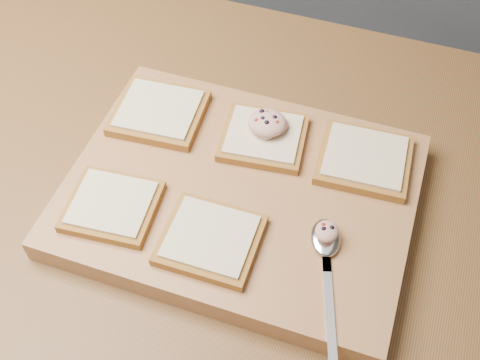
# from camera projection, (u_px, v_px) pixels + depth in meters

# --- Properties ---
(island_counter) EXTENTS (2.00, 0.80, 0.90)m
(island_counter) POSITION_uv_depth(u_px,v_px,m) (167.00, 287.00, 1.27)
(island_counter) COLOR slate
(island_counter) RESTS_ON ground
(cutting_board) EXTENTS (0.47, 0.36, 0.04)m
(cutting_board) POSITION_uv_depth(u_px,v_px,m) (240.00, 195.00, 0.85)
(cutting_board) COLOR #AE7D4A
(cutting_board) RESTS_ON island_counter
(bread_far_left) EXTENTS (0.14, 0.13, 0.02)m
(bread_far_left) POSITION_uv_depth(u_px,v_px,m) (159.00, 112.00, 0.91)
(bread_far_left) COLOR #A16E29
(bread_far_left) RESTS_ON cutting_board
(bread_far_center) EXTENTS (0.13, 0.12, 0.02)m
(bread_far_center) POSITION_uv_depth(u_px,v_px,m) (263.00, 137.00, 0.88)
(bread_far_center) COLOR #A16E29
(bread_far_center) RESTS_ON cutting_board
(bread_far_right) EXTENTS (0.13, 0.12, 0.02)m
(bread_far_right) POSITION_uv_depth(u_px,v_px,m) (364.00, 159.00, 0.85)
(bread_far_right) COLOR #A16E29
(bread_far_right) RESTS_ON cutting_board
(bread_near_left) EXTENTS (0.13, 0.12, 0.02)m
(bread_near_left) POSITION_uv_depth(u_px,v_px,m) (112.00, 205.00, 0.80)
(bread_near_left) COLOR #A16E29
(bread_near_left) RESTS_ON cutting_board
(bread_near_center) EXTENTS (0.12, 0.11, 0.02)m
(bread_near_center) POSITION_uv_depth(u_px,v_px,m) (210.00, 239.00, 0.77)
(bread_near_center) COLOR #A16E29
(bread_near_center) RESTS_ON cutting_board
(tuna_salad_dollop) EXTENTS (0.06, 0.05, 0.03)m
(tuna_salad_dollop) POSITION_uv_depth(u_px,v_px,m) (267.00, 123.00, 0.86)
(tuna_salad_dollop) COLOR #DA9F8C
(tuna_salad_dollop) RESTS_ON bread_far_center
(spoon) EXTENTS (0.08, 0.19, 0.01)m
(spoon) POSITION_uv_depth(u_px,v_px,m) (326.00, 247.00, 0.76)
(spoon) COLOR silver
(spoon) RESTS_ON cutting_board
(spoon_salad) EXTENTS (0.03, 0.03, 0.02)m
(spoon_salad) POSITION_uv_depth(u_px,v_px,m) (327.00, 231.00, 0.76)
(spoon_salad) COLOR #DA9F8C
(spoon_salad) RESTS_ON spoon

